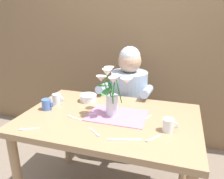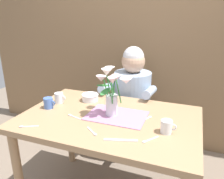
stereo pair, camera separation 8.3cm
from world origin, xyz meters
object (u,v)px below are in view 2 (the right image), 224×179
object	(u,v)px
coffee_cup	(167,127)
ceramic_mug	(59,98)
dinner_knife	(121,140)
seated_person	(132,106)
flower_vase	(112,90)
ceramic_bowl	(90,97)
tea_cup	(49,103)

from	to	relation	value
coffee_cup	ceramic_mug	bearing A→B (deg)	168.46
dinner_knife	ceramic_mug	world-z (taller)	ceramic_mug
seated_person	coffee_cup	bearing A→B (deg)	-62.53
seated_person	flower_vase	xyz separation A→B (m)	(0.02, -0.59, 0.36)
ceramic_bowl	coffee_cup	bearing A→B (deg)	-24.91
flower_vase	dinner_knife	size ratio (longest dim) A/B	1.81
tea_cup	coffee_cup	xyz separation A→B (m)	(0.87, -0.06, 0.00)
seated_person	ceramic_bowl	world-z (taller)	seated_person
flower_vase	dinner_knife	bearing A→B (deg)	-60.48
ceramic_mug	coffee_cup	size ratio (longest dim) A/B	1.00
ceramic_bowl	dinner_knife	xyz separation A→B (m)	(0.42, -0.48, -0.03)
dinner_knife	flower_vase	bearing A→B (deg)	102.70
flower_vase	coffee_cup	distance (m)	0.42
ceramic_mug	seated_person	bearing A→B (deg)	49.40
ceramic_mug	tea_cup	xyz separation A→B (m)	(-0.02, -0.12, 0.00)
dinner_knife	tea_cup	world-z (taller)	tea_cup
flower_vase	tea_cup	xyz separation A→B (m)	(-0.49, -0.05, -0.15)
flower_vase	ceramic_bowl	bearing A→B (deg)	143.27
ceramic_bowl	seated_person	bearing A→B (deg)	58.74
ceramic_bowl	ceramic_mug	bearing A→B (deg)	-148.72
ceramic_bowl	flower_vase	bearing A→B (deg)	-36.73
ceramic_bowl	coffee_cup	distance (m)	0.71
ceramic_mug	coffee_cup	xyz separation A→B (m)	(0.85, -0.17, 0.00)
ceramic_bowl	tea_cup	distance (m)	0.33
tea_cup	seated_person	bearing A→B (deg)	54.12
coffee_cup	tea_cup	bearing A→B (deg)	176.28
seated_person	tea_cup	size ratio (longest dim) A/B	12.20
flower_vase	coffee_cup	bearing A→B (deg)	-15.20
ceramic_bowl	tea_cup	xyz separation A→B (m)	(-0.22, -0.24, 0.01)
ceramic_bowl	tea_cup	world-z (taller)	tea_cup
seated_person	coffee_cup	world-z (taller)	seated_person
flower_vase	ceramic_bowl	size ratio (longest dim) A/B	2.52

